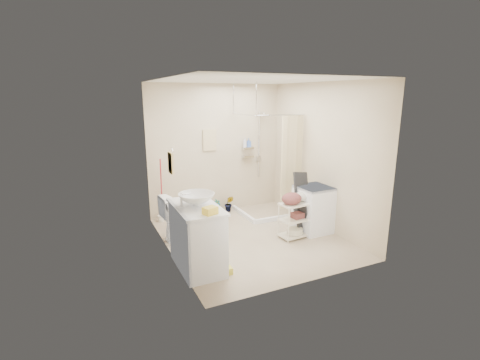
# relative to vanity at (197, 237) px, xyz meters

# --- Properties ---
(floor) EXTENTS (3.20, 3.20, 0.00)m
(floor) POSITION_rel_vanity_xyz_m (1.16, 0.61, -0.46)
(floor) COLOR tan
(floor) RESTS_ON ground
(ceiling) EXTENTS (2.80, 3.20, 0.04)m
(ceiling) POSITION_rel_vanity_xyz_m (1.16, 0.61, 2.14)
(ceiling) COLOR silver
(ceiling) RESTS_ON ground
(wall_back) EXTENTS (2.80, 0.04, 2.60)m
(wall_back) POSITION_rel_vanity_xyz_m (1.16, 2.21, 0.84)
(wall_back) COLOR beige
(wall_back) RESTS_ON ground
(wall_front) EXTENTS (2.80, 0.04, 2.60)m
(wall_front) POSITION_rel_vanity_xyz_m (1.16, -0.99, 0.84)
(wall_front) COLOR beige
(wall_front) RESTS_ON ground
(wall_left) EXTENTS (0.04, 3.20, 2.60)m
(wall_left) POSITION_rel_vanity_xyz_m (-0.24, 0.61, 0.84)
(wall_left) COLOR beige
(wall_left) RESTS_ON ground
(wall_right) EXTENTS (0.04, 3.20, 2.60)m
(wall_right) POSITION_rel_vanity_xyz_m (2.56, 0.61, 0.84)
(wall_right) COLOR beige
(wall_right) RESTS_ON ground
(vanity) EXTENTS (0.58, 1.04, 0.91)m
(vanity) POSITION_rel_vanity_xyz_m (0.00, 0.00, 0.00)
(vanity) COLOR silver
(vanity) RESTS_ON ground
(sink) EXTENTS (0.51, 0.51, 0.17)m
(sink) POSITION_rel_vanity_xyz_m (0.01, 0.02, 0.54)
(sink) COLOR silver
(sink) RESTS_ON vanity
(counter_basket) EXTENTS (0.20, 0.18, 0.09)m
(counter_basket) POSITION_rel_vanity_xyz_m (0.06, -0.40, 0.50)
(counter_basket) COLOR yellow
(counter_basket) RESTS_ON vanity
(floor_basket) EXTENTS (0.24, 0.19, 0.13)m
(floor_basket) POSITION_rel_vanity_xyz_m (0.29, -0.35, -0.39)
(floor_basket) COLOR yellow
(floor_basket) RESTS_ON ground
(toilet) EXTENTS (0.79, 0.49, 0.77)m
(toilet) POSITION_rel_vanity_xyz_m (0.12, 1.08, -0.07)
(toilet) COLOR white
(toilet) RESTS_ON ground
(mop) EXTENTS (0.16, 0.16, 1.24)m
(mop) POSITION_rel_vanity_xyz_m (-0.07, 2.05, 0.16)
(mop) COLOR #AE242F
(mop) RESTS_ON ground
(potted_plant_a) EXTENTS (0.19, 0.17, 0.31)m
(potted_plant_a) POSITION_rel_vanity_xyz_m (1.09, 2.02, -0.30)
(potted_plant_a) COLOR maroon
(potted_plant_a) RESTS_ON ground
(potted_plant_b) EXTENTS (0.23, 0.22, 0.34)m
(potted_plant_b) POSITION_rel_vanity_xyz_m (1.36, 2.04, -0.29)
(potted_plant_b) COLOR brown
(potted_plant_b) RESTS_ON ground
(hanging_towel) EXTENTS (0.28, 0.03, 0.42)m
(hanging_towel) POSITION_rel_vanity_xyz_m (1.01, 2.19, 1.04)
(hanging_towel) COLOR beige
(hanging_towel) RESTS_ON wall_back
(towel_ring) EXTENTS (0.04, 0.22, 0.34)m
(towel_ring) POSITION_rel_vanity_xyz_m (-0.22, 0.41, 1.01)
(towel_ring) COLOR #F0D48A
(towel_ring) RESTS_ON wall_left
(tp_holder) EXTENTS (0.08, 0.12, 0.14)m
(tp_holder) POSITION_rel_vanity_xyz_m (-0.20, 0.66, 0.26)
(tp_holder) COLOR white
(tp_holder) RESTS_ON wall_left
(shower) EXTENTS (1.10, 1.10, 2.10)m
(shower) POSITION_rel_vanity_xyz_m (2.01, 1.66, 0.59)
(shower) COLOR white
(shower) RESTS_ON ground
(shampoo_bottle_a) EXTENTS (0.08, 0.08, 0.21)m
(shampoo_bottle_a) POSITION_rel_vanity_xyz_m (1.75, 2.11, 0.97)
(shampoo_bottle_a) COLOR silver
(shampoo_bottle_a) RESTS_ON shower
(shampoo_bottle_b) EXTENTS (0.09, 0.09, 0.18)m
(shampoo_bottle_b) POSITION_rel_vanity_xyz_m (1.85, 2.13, 0.96)
(shampoo_bottle_b) COLOR #4367B7
(shampoo_bottle_b) RESTS_ON shower
(washing_machine) EXTENTS (0.57, 0.59, 0.82)m
(washing_machine) POSITION_rel_vanity_xyz_m (2.30, 0.43, -0.04)
(washing_machine) COLOR white
(washing_machine) RESTS_ON ground
(laundry_rack) EXTENTS (0.56, 0.36, 0.73)m
(laundry_rack) POSITION_rel_vanity_xyz_m (1.85, 0.33, -0.09)
(laundry_rack) COLOR beige
(laundry_rack) RESTS_ON ground
(ironing_board) EXTENTS (0.32, 0.14, 1.10)m
(ironing_board) POSITION_rel_vanity_xyz_m (2.11, 0.51, 0.09)
(ironing_board) COLOR black
(ironing_board) RESTS_ON ground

